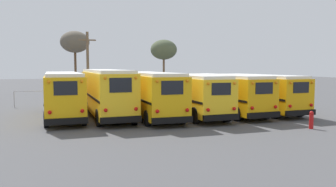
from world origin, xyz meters
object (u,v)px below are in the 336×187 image
(school_bus_2, at_px, (150,93))
(utility_pole, at_px, (88,65))
(school_bus_1, at_px, (106,91))
(bare_tree_1, at_px, (75,42))
(school_bus_0, at_px, (63,93))
(bare_tree_0, at_px, (164,50))
(school_bus_5, at_px, (258,91))
(school_bus_4, at_px, (225,92))
(school_bus_3, at_px, (191,93))
(fire_hydrant, at_px, (311,120))

(school_bus_2, bearing_deg, utility_pole, 102.86)
(school_bus_1, relative_size, bare_tree_1, 1.38)
(school_bus_0, bearing_deg, bare_tree_0, 49.76)
(bare_tree_1, bearing_deg, utility_pole, -80.26)
(school_bus_5, xyz_separation_m, bare_tree_0, (-2.81, 15.89, 3.99))
(school_bus_4, bearing_deg, bare_tree_0, 89.48)
(school_bus_4, xyz_separation_m, bare_tree_0, (0.14, 15.81, 3.97))
(school_bus_3, distance_m, bare_tree_1, 21.91)
(school_bus_1, xyz_separation_m, bare_tree_1, (-1.20, 18.36, 4.73))
(school_bus_2, xyz_separation_m, bare_tree_1, (-4.16, 19.66, 4.83))
(school_bus_0, distance_m, bare_tree_0, 18.93)
(bare_tree_1, bearing_deg, school_bus_2, -78.06)
(school_bus_5, bearing_deg, school_bus_1, 172.81)
(school_bus_3, bearing_deg, bare_tree_0, 79.15)
(utility_pole, bearing_deg, school_bus_2, -77.14)
(school_bus_0, height_order, utility_pole, utility_pole)
(school_bus_2, bearing_deg, bare_tree_0, 68.91)
(utility_pole, bearing_deg, school_bus_1, -89.11)
(school_bus_5, bearing_deg, utility_pole, 130.68)
(school_bus_1, height_order, bare_tree_1, bare_tree_1)
(school_bus_0, bearing_deg, utility_pole, 77.27)
(school_bus_3, xyz_separation_m, bare_tree_1, (-7.11, 20.13, 4.91))
(school_bus_4, relative_size, fire_hydrant, 9.67)
(school_bus_0, bearing_deg, school_bus_2, -14.78)
(bare_tree_1, bearing_deg, school_bus_5, -56.73)
(school_bus_3, bearing_deg, school_bus_5, 2.74)
(school_bus_4, bearing_deg, school_bus_1, 171.01)
(school_bus_1, relative_size, school_bus_3, 1.15)
(school_bus_0, distance_m, school_bus_4, 11.94)
(school_bus_2, relative_size, fire_hydrant, 9.71)
(school_bus_2, distance_m, school_bus_5, 8.87)
(school_bus_4, relative_size, utility_pole, 1.37)
(school_bus_3, xyz_separation_m, utility_pole, (-6.11, 14.26, 2.15))
(school_bus_4, height_order, bare_tree_1, bare_tree_1)
(school_bus_1, distance_m, school_bus_2, 3.23)
(utility_pole, bearing_deg, fire_hydrant, -63.17)
(school_bus_1, xyz_separation_m, school_bus_4, (8.87, -1.40, -0.20))
(school_bus_2, height_order, school_bus_5, school_bus_2)
(school_bus_0, xyz_separation_m, school_bus_2, (5.91, -1.56, 0.00))
(school_bus_3, bearing_deg, school_bus_2, 170.86)
(school_bus_1, xyz_separation_m, school_bus_3, (5.91, -1.77, -0.18))
(school_bus_4, height_order, fire_hydrant, school_bus_4)
(bare_tree_0, distance_m, bare_tree_1, 10.99)
(fire_hydrant, bearing_deg, school_bus_2, 135.61)
(school_bus_5, distance_m, utility_pole, 18.57)
(utility_pole, relative_size, bare_tree_1, 0.92)
(school_bus_4, xyz_separation_m, fire_hydrant, (1.66, -7.31, -1.11))
(school_bus_3, distance_m, fire_hydrant, 8.42)
(school_bus_5, xyz_separation_m, fire_hydrant, (-1.29, -7.23, -1.09))
(school_bus_4, bearing_deg, bare_tree_1, 117.00)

